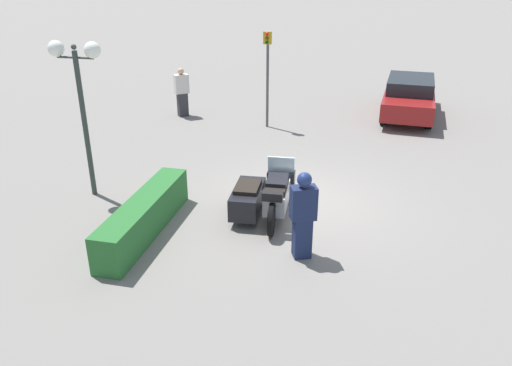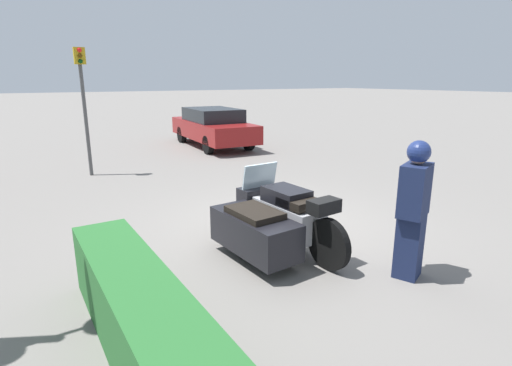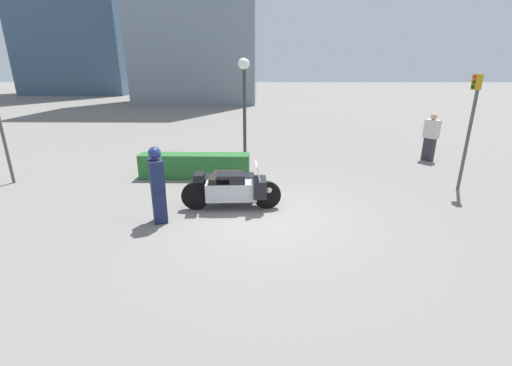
{
  "view_description": "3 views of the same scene",
  "coord_description": "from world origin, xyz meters",
  "px_view_note": "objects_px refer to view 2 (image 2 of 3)",
  "views": [
    {
      "loc": [
        -10.65,
        -1.42,
        5.23
      ],
      "look_at": [
        -1.12,
        0.79,
        0.9
      ],
      "focal_mm": 35.0,
      "sensor_mm": 36.0,
      "label": 1
    },
    {
      "loc": [
        -5.3,
        3.72,
        2.46
      ],
      "look_at": [
        -0.08,
        0.46,
        0.85
      ],
      "focal_mm": 28.0,
      "sensor_mm": 36.0,
      "label": 2
    },
    {
      "loc": [
        -0.02,
        -7.55,
        3.37
      ],
      "look_at": [
        -0.18,
        0.62,
        0.6
      ],
      "focal_mm": 24.0,
      "sensor_mm": 36.0,
      "label": 3
    }
  ],
  "objects_px": {
    "police_motorcycle": "(267,220)",
    "parked_car_background": "(213,126)",
    "officer_rider": "(413,207)",
    "hedge_bush_curbside": "(144,324)",
    "traffic_light_near": "(83,93)"
  },
  "relations": [
    {
      "from": "police_motorcycle",
      "to": "parked_car_background",
      "type": "height_order",
      "value": "parked_car_background"
    },
    {
      "from": "police_motorcycle",
      "to": "officer_rider",
      "type": "relative_size",
      "value": 1.41
    },
    {
      "from": "hedge_bush_curbside",
      "to": "parked_car_background",
      "type": "height_order",
      "value": "parked_car_background"
    },
    {
      "from": "traffic_light_near",
      "to": "parked_car_background",
      "type": "relative_size",
      "value": 0.67
    },
    {
      "from": "hedge_bush_curbside",
      "to": "traffic_light_near",
      "type": "distance_m",
      "value": 8.09
    },
    {
      "from": "hedge_bush_curbside",
      "to": "traffic_light_near",
      "type": "relative_size",
      "value": 1.08
    },
    {
      "from": "traffic_light_near",
      "to": "parked_car_background",
      "type": "distance_m",
      "value": 5.63
    },
    {
      "from": "officer_rider",
      "to": "traffic_light_near",
      "type": "height_order",
      "value": "traffic_light_near"
    },
    {
      "from": "officer_rider",
      "to": "hedge_bush_curbside",
      "type": "distance_m",
      "value": 3.38
    },
    {
      "from": "traffic_light_near",
      "to": "officer_rider",
      "type": "bearing_deg",
      "value": 16.42
    },
    {
      "from": "parked_car_background",
      "to": "hedge_bush_curbside",
      "type": "bearing_deg",
      "value": 155.34
    },
    {
      "from": "officer_rider",
      "to": "parked_car_background",
      "type": "xyz_separation_m",
      "value": [
        10.59,
        -2.43,
        -0.18
      ]
    },
    {
      "from": "officer_rider",
      "to": "parked_car_background",
      "type": "distance_m",
      "value": 10.87
    },
    {
      "from": "hedge_bush_curbside",
      "to": "parked_car_background",
      "type": "bearing_deg",
      "value": -28.96
    },
    {
      "from": "police_motorcycle",
      "to": "officer_rider",
      "type": "bearing_deg",
      "value": -148.32
    }
  ]
}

